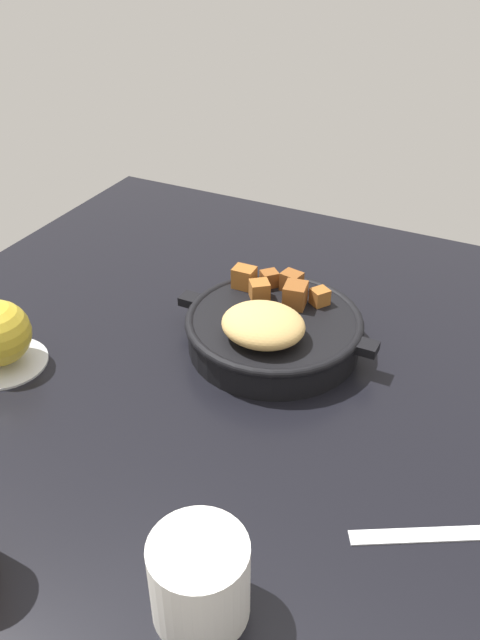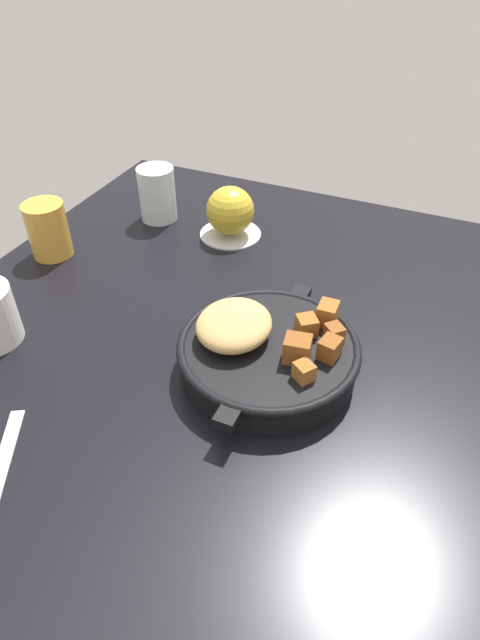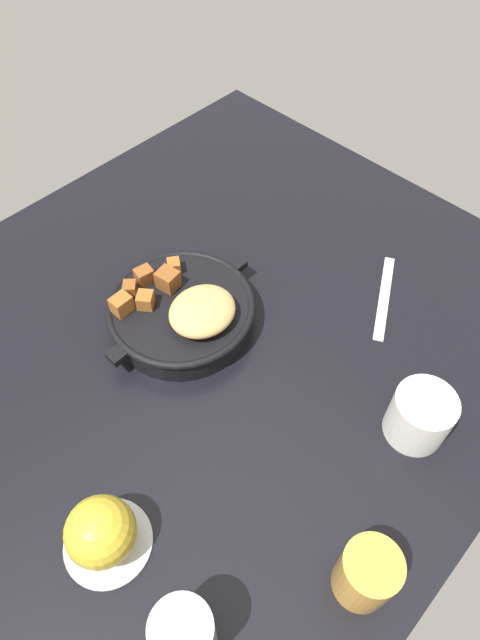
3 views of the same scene
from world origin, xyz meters
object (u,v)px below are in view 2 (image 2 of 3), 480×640
cast_iron_skillet (266,351)px  water_glass_tall (157,194)px  juice_glass_amber (48,230)px  red_apple (230,211)px

cast_iron_skillet → water_glass_tall: size_ratio=2.81×
cast_iron_skillet → water_glass_tall: water_glass_tall is taller
juice_glass_amber → cast_iron_skillet: bearing=-104.9°
red_apple → juice_glass_amber: juice_glass_amber is taller
cast_iron_skillet → red_apple: (28.79, 18.02, 1.60)cm
cast_iron_skillet → water_glass_tall: 43.65cm
cast_iron_skillet → juice_glass_amber: (11.28, 42.47, 1.43)cm
red_apple → water_glass_tall: bearing=88.9°
water_glass_tall → cast_iron_skillet: bearing=-131.8°
cast_iron_skillet → juice_glass_amber: juice_glass_amber is taller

